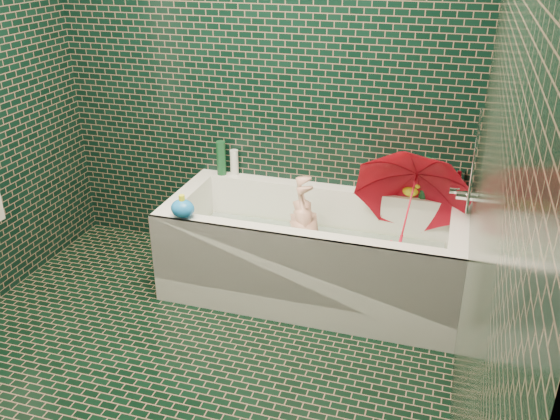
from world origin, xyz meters
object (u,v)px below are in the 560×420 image
(umbrella, at_px, (409,208))
(rubber_duck, at_px, (412,190))
(bathtub, at_px, (312,261))
(child, at_px, (309,245))
(bath_toy, at_px, (183,208))

(umbrella, distance_m, rubber_duck, 0.27)
(umbrella, bearing_deg, rubber_duck, 111.41)
(bathtub, distance_m, child, 0.10)
(child, distance_m, bath_toy, 0.77)
(child, relative_size, bath_toy, 5.09)
(child, height_order, bath_toy, bath_toy)
(bathtub, bearing_deg, child, 174.99)
(child, xyz_separation_m, rubber_duck, (0.53, 0.33, 0.29))
(child, relative_size, umbrella, 1.25)
(umbrella, bearing_deg, bathtub, -153.68)
(rubber_duck, bearing_deg, child, -143.33)
(bathtub, relative_size, child, 2.13)
(child, bearing_deg, umbrella, 83.14)
(bathtub, bearing_deg, umbrella, 6.73)
(bathtub, height_order, bath_toy, bath_toy)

